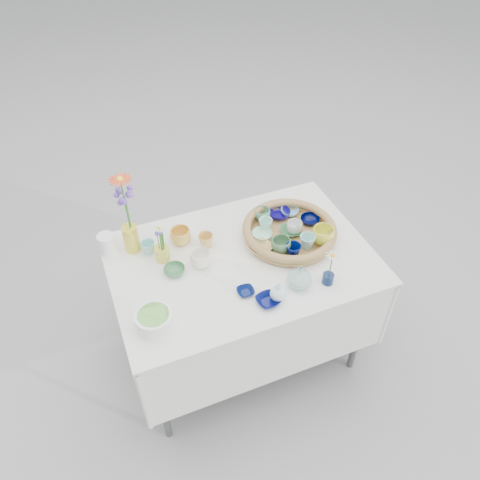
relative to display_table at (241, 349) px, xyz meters
name	(u,v)px	position (x,y,z in m)	size (l,w,h in m)	color
ground	(241,349)	(0.00, 0.00, 0.00)	(80.00, 80.00, 0.00)	#9E9E9B
display_table	(241,349)	(0.00, 0.00, 0.00)	(1.26, 0.86, 0.77)	white
wicker_tray	(289,232)	(0.28, 0.05, 0.80)	(0.47, 0.47, 0.08)	#98714B
tray_ceramic_0	(279,213)	(0.29, 0.20, 0.80)	(0.12, 0.12, 0.04)	#0E0663
tray_ceramic_1	(310,220)	(0.42, 0.10, 0.80)	(0.10, 0.10, 0.03)	#000431
tray_ceramic_2	(323,236)	(0.41, -0.06, 0.83)	(0.11, 0.11, 0.09)	yellow
tray_ceramic_3	(291,231)	(0.29, 0.06, 0.80)	(0.11, 0.11, 0.03)	#3D7C4A
tray_ceramic_4	(281,246)	(0.19, -0.04, 0.82)	(0.10, 0.10, 0.08)	#518256
tray_ceramic_5	(262,235)	(0.14, 0.08, 0.80)	(0.10, 0.10, 0.03)	#ABE7C9
tray_ceramic_6	(265,225)	(0.19, 0.13, 0.82)	(0.07, 0.07, 0.07)	#A1E2D1
tray_ceramic_7	(294,228)	(0.31, 0.06, 0.81)	(0.08, 0.08, 0.06)	white
tray_ceramic_8	(290,211)	(0.36, 0.20, 0.80)	(0.10, 0.10, 0.03)	#7CBCDD
tray_ceramic_9	(293,251)	(0.23, -0.09, 0.82)	(0.07, 0.07, 0.07)	#031154
tray_ceramic_10	(260,248)	(0.10, 0.01, 0.80)	(0.11, 0.11, 0.03)	tan
tray_ceramic_11	(307,242)	(0.32, -0.06, 0.82)	(0.08, 0.08, 0.07)	#96D8CF
tray_ceramic_12	(262,214)	(0.20, 0.21, 0.82)	(0.08, 0.08, 0.07)	#65A885
loose_ceramic_0	(180,236)	(-0.24, 0.22, 0.81)	(0.10, 0.10, 0.08)	gold
loose_ceramic_1	(206,240)	(-0.13, 0.15, 0.80)	(0.08, 0.08, 0.07)	#DDAB54
loose_ceramic_2	(174,270)	(-0.33, 0.03, 0.78)	(0.10, 0.10, 0.03)	#3E7A46
loose_ceramic_3	(201,259)	(-0.20, 0.03, 0.80)	(0.10, 0.10, 0.08)	white
loose_ceramic_4	(246,291)	(-0.07, -0.21, 0.77)	(0.08, 0.08, 0.02)	#07154B
loose_ceramic_5	(148,247)	(-0.41, 0.21, 0.80)	(0.07, 0.07, 0.07)	#96DCD7
loose_ceramic_6	(268,301)	(0.00, -0.30, 0.78)	(0.10, 0.10, 0.03)	#070F4F
fluted_bowl	(154,321)	(-0.49, -0.24, 0.81)	(0.16, 0.16, 0.08)	white
bud_vase_paleblue	(278,291)	(0.05, -0.30, 0.82)	(0.07, 0.07, 0.11)	#C7E7F4
bud_vase_seafoam	(299,277)	(0.18, -0.26, 0.82)	(0.11, 0.11, 0.12)	#91C1B5
bud_vase_cobalt	(328,278)	(0.31, -0.29, 0.79)	(0.05, 0.05, 0.05)	#0A1C43
single_daisy	(331,265)	(0.31, -0.29, 0.88)	(0.08, 0.08, 0.14)	silver
tall_vase_yellow	(131,238)	(-0.47, 0.26, 0.84)	(0.08, 0.08, 0.14)	yellow
gerbera	(125,205)	(-0.47, 0.25, 1.05)	(0.12, 0.12, 0.30)	#FF4B22
hydrangea	(128,212)	(-0.46, 0.27, 1.00)	(0.07, 0.07, 0.24)	#7649C1
white_pitcher	(107,244)	(-0.59, 0.29, 0.82)	(0.11, 0.08, 0.11)	white
daisy_cup	(162,253)	(-0.35, 0.14, 0.80)	(0.07, 0.07, 0.08)	#DED944
daisy_posy	(160,237)	(-0.35, 0.13, 0.91)	(0.08, 0.08, 0.15)	white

